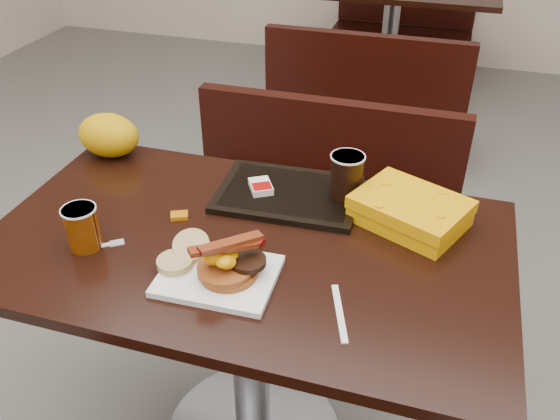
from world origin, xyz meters
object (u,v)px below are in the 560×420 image
(table_far, at_px, (388,48))
(knife, at_px, (340,313))
(tray, at_px, (288,194))
(hashbrown_sleeve_left, at_px, (261,186))
(clamshell, at_px, (410,211))
(bench_near_n, at_px, (314,215))
(paper_bag, at_px, (109,135))
(coffee_cup_near, at_px, (82,228))
(bench_far_n, at_px, (402,19))
(coffee_cup_far, at_px, (347,176))
(table_near, at_px, (250,353))
(platter, at_px, (218,276))
(pancake_stack, at_px, (229,270))
(fork, at_px, (91,247))
(bench_far_s, at_px, (369,92))

(table_far, height_order, knife, knife)
(tray, xyz_separation_m, hashbrown_sleeve_left, (-0.07, -0.01, 0.02))
(knife, bearing_deg, clamshell, 145.94)
(table_far, bearing_deg, bench_near_n, -90.00)
(clamshell, bearing_deg, paper_bag, -162.27)
(coffee_cup_near, distance_m, tray, 0.51)
(knife, height_order, hashbrown_sleeve_left, hashbrown_sleeve_left)
(bench_far_n, bearing_deg, knife, -85.76)
(knife, xyz_separation_m, hashbrown_sleeve_left, (-0.29, 0.37, 0.02))
(coffee_cup_far, bearing_deg, paper_bag, 176.39)
(table_near, bearing_deg, bench_near_n, 90.00)
(bench_far_n, bearing_deg, platter, -90.18)
(clamshell, height_order, paper_bag, paper_bag)
(pancake_stack, height_order, coffee_cup_far, coffee_cup_far)
(bench_near_n, relative_size, knife, 6.20)
(fork, bearing_deg, coffee_cup_near, 131.12)
(table_near, bearing_deg, knife, -33.50)
(bench_far_n, relative_size, fork, 8.81)
(table_far, xyz_separation_m, tray, (0.04, -2.39, 0.38))
(bench_near_n, xyz_separation_m, clamshell, (0.35, -0.52, 0.42))
(pancake_stack, relative_size, fork, 1.07)
(platter, bearing_deg, pancake_stack, 2.10)
(table_near, height_order, bench_far_n, table_near)
(hashbrown_sleeve_left, bearing_deg, clamshell, -32.64)
(table_far, distance_m, bench_far_n, 0.70)
(paper_bag, bearing_deg, tray, -7.27)
(knife, xyz_separation_m, coffee_cup_far, (-0.07, 0.41, 0.07))
(table_far, distance_m, tray, 2.42)
(coffee_cup_near, distance_m, coffee_cup_far, 0.64)
(bench_near_n, height_order, coffee_cup_far, coffee_cup_far)
(table_near, xyz_separation_m, bench_far_n, (0.00, 3.30, -0.02))
(table_far, xyz_separation_m, pancake_stack, (0.01, -2.74, 0.40))
(pancake_stack, relative_size, hashbrown_sleeve_left, 1.71)
(bench_near_n, relative_size, fork, 8.81)
(pancake_stack, xyz_separation_m, coffee_cup_near, (-0.35, 0.02, 0.02))
(pancake_stack, bearing_deg, fork, 177.94)
(fork, height_order, coffee_cup_far, coffee_cup_far)
(bench_far_s, height_order, hashbrown_sleeve_left, hashbrown_sleeve_left)
(coffee_cup_near, bearing_deg, bench_far_n, 84.31)
(table_near, relative_size, knife, 7.44)
(bench_far_n, relative_size, clamshell, 4.01)
(bench_far_n, bearing_deg, coffee_cup_far, -86.55)
(fork, bearing_deg, table_far, 48.24)
(bench_near_n, distance_m, table_far, 1.90)
(bench_far_s, xyz_separation_m, bench_far_n, (0.00, 1.40, 0.00))
(bench_far_s, height_order, pancake_stack, pancake_stack)
(knife, bearing_deg, fork, -113.40)
(coffee_cup_near, xyz_separation_m, paper_bag, (-0.17, 0.40, 0.01))
(bench_far_n, bearing_deg, fork, -95.43)
(bench_near_n, bearing_deg, paper_bag, -140.61)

